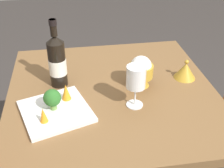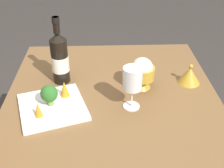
{
  "view_description": "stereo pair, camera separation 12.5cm",
  "coord_description": "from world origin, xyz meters",
  "px_view_note": "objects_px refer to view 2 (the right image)",
  "views": [
    {
      "loc": [
        -1.03,
        0.16,
        1.46
      ],
      "look_at": [
        0.0,
        0.0,
        0.78
      ],
      "focal_mm": 46.29,
      "sensor_mm": 36.0,
      "label": 1
    },
    {
      "loc": [
        -1.05,
        0.04,
        1.46
      ],
      "look_at": [
        0.0,
        0.0,
        0.78
      ],
      "focal_mm": 46.29,
      "sensor_mm": 36.0,
      "label": 2
    }
  ],
  "objects_px": {
    "wine_bottle": "(60,58)",
    "carrot_garnish_left": "(38,110)",
    "wine_glass": "(133,80)",
    "broccoli_floret": "(49,94)",
    "carrot_garnish_right": "(64,89)",
    "rice_bowl": "(142,72)",
    "rice_bowl_lid": "(189,75)",
    "serving_plate": "(52,107)"
  },
  "relations": [
    {
      "from": "wine_bottle",
      "to": "carrot_garnish_left",
      "type": "distance_m",
      "value": 0.29
    },
    {
      "from": "carrot_garnish_left",
      "to": "rice_bowl",
      "type": "bearing_deg",
      "value": -63.03
    },
    {
      "from": "rice_bowl_lid",
      "to": "broccoli_floret",
      "type": "bearing_deg",
      "value": 105.49
    },
    {
      "from": "carrot_garnish_right",
      "to": "rice_bowl",
      "type": "bearing_deg",
      "value": -76.33
    },
    {
      "from": "wine_bottle",
      "to": "rice_bowl_lid",
      "type": "height_order",
      "value": "wine_bottle"
    },
    {
      "from": "serving_plate",
      "to": "carrot_garnish_left",
      "type": "xyz_separation_m",
      "value": [
        -0.07,
        0.04,
        0.04
      ]
    },
    {
      "from": "wine_bottle",
      "to": "carrot_garnish_right",
      "type": "height_order",
      "value": "wine_bottle"
    },
    {
      "from": "rice_bowl_lid",
      "to": "carrot_garnish_right",
      "type": "relative_size",
      "value": 1.47
    },
    {
      "from": "serving_plate",
      "to": "carrot_garnish_left",
      "type": "distance_m",
      "value": 0.09
    },
    {
      "from": "carrot_garnish_right",
      "to": "broccoli_floret",
      "type": "bearing_deg",
      "value": 138.11
    },
    {
      "from": "carrot_garnish_left",
      "to": "broccoli_floret",
      "type": "bearing_deg",
      "value": -24.59
    },
    {
      "from": "wine_glass",
      "to": "broccoli_floret",
      "type": "bearing_deg",
      "value": 88.94
    },
    {
      "from": "wine_bottle",
      "to": "carrot_garnish_left",
      "type": "relative_size",
      "value": 5.15
    },
    {
      "from": "rice_bowl_lid",
      "to": "rice_bowl",
      "type": "bearing_deg",
      "value": 97.4
    },
    {
      "from": "wine_glass",
      "to": "wine_bottle",
      "type": "bearing_deg",
      "value": 55.57
    },
    {
      "from": "serving_plate",
      "to": "wine_bottle",
      "type": "bearing_deg",
      "value": -4.45
    },
    {
      "from": "rice_bowl",
      "to": "serving_plate",
      "type": "xyz_separation_m",
      "value": [
        -0.14,
        0.37,
        -0.07
      ]
    },
    {
      "from": "rice_bowl_lid",
      "to": "wine_glass",
      "type": "bearing_deg",
      "value": 121.87
    },
    {
      "from": "wine_glass",
      "to": "carrot_garnish_right",
      "type": "bearing_deg",
      "value": 76.68
    },
    {
      "from": "rice_bowl_lid",
      "to": "carrot_garnish_right",
      "type": "distance_m",
      "value": 0.56
    },
    {
      "from": "serving_plate",
      "to": "carrot_garnish_left",
      "type": "relative_size",
      "value": 5.32
    },
    {
      "from": "wine_glass",
      "to": "broccoli_floret",
      "type": "relative_size",
      "value": 2.09
    },
    {
      "from": "broccoli_floret",
      "to": "carrot_garnish_right",
      "type": "xyz_separation_m",
      "value": [
        0.06,
        -0.05,
        -0.02
      ]
    },
    {
      "from": "carrot_garnish_left",
      "to": "carrot_garnish_right",
      "type": "relative_size",
      "value": 0.87
    },
    {
      "from": "wine_bottle",
      "to": "serving_plate",
      "type": "bearing_deg",
      "value": 175.55
    },
    {
      "from": "serving_plate",
      "to": "carrot_garnish_right",
      "type": "xyz_separation_m",
      "value": [
        0.06,
        -0.04,
        0.04
      ]
    },
    {
      "from": "wine_bottle",
      "to": "rice_bowl",
      "type": "distance_m",
      "value": 0.36
    },
    {
      "from": "wine_glass",
      "to": "rice_bowl",
      "type": "relative_size",
      "value": 1.26
    },
    {
      "from": "rice_bowl_lid",
      "to": "carrot_garnish_right",
      "type": "bearing_deg",
      "value": 101.17
    },
    {
      "from": "rice_bowl_lid",
      "to": "carrot_garnish_right",
      "type": "xyz_separation_m",
      "value": [
        -0.11,
        0.55,
        0.01
      ]
    },
    {
      "from": "rice_bowl_lid",
      "to": "carrot_garnish_left",
      "type": "height_order",
      "value": "rice_bowl_lid"
    },
    {
      "from": "rice_bowl_lid",
      "to": "broccoli_floret",
      "type": "xyz_separation_m",
      "value": [
        -0.17,
        0.6,
        0.03
      ]
    },
    {
      "from": "rice_bowl",
      "to": "carrot_garnish_right",
      "type": "xyz_separation_m",
      "value": [
        -0.08,
        0.33,
        -0.02
      ]
    },
    {
      "from": "wine_glass",
      "to": "rice_bowl_lid",
      "type": "bearing_deg",
      "value": -58.13
    },
    {
      "from": "rice_bowl",
      "to": "wine_bottle",
      "type": "bearing_deg",
      "value": 80.13
    },
    {
      "from": "rice_bowl_lid",
      "to": "serving_plate",
      "type": "xyz_separation_m",
      "value": [
        -0.17,
        0.59,
        -0.03
      ]
    },
    {
      "from": "broccoli_floret",
      "to": "carrot_garnish_right",
      "type": "relative_size",
      "value": 1.26
    },
    {
      "from": "wine_bottle",
      "to": "rice_bowl_lid",
      "type": "distance_m",
      "value": 0.58
    },
    {
      "from": "carrot_garnish_left",
      "to": "carrot_garnish_right",
      "type": "height_order",
      "value": "carrot_garnish_right"
    },
    {
      "from": "rice_bowl_lid",
      "to": "serving_plate",
      "type": "relative_size",
      "value": 0.32
    },
    {
      "from": "wine_bottle",
      "to": "carrot_garnish_left",
      "type": "bearing_deg",
      "value": 168.33
    },
    {
      "from": "serving_plate",
      "to": "broccoli_floret",
      "type": "distance_m",
      "value": 0.06
    }
  ]
}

